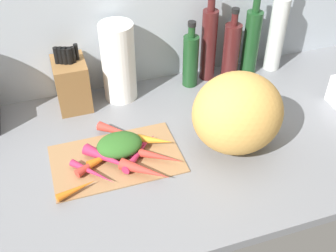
% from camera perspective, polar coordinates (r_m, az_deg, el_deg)
% --- Properties ---
extents(ground_plane, '(1.70, 0.80, 0.03)m').
position_cam_1_polar(ground_plane, '(1.33, 1.95, -2.44)').
color(ground_plane, slate).
extents(wall_back, '(1.70, 0.03, 0.60)m').
position_cam_1_polar(wall_back, '(1.47, -3.06, 16.53)').
color(wall_back, '#ADB7C1').
rests_on(wall_back, ground_plane).
extents(cutting_board, '(0.38, 0.24, 0.01)m').
position_cam_1_polar(cutting_board, '(1.26, -7.03, -4.39)').
color(cutting_board, '#997047').
rests_on(cutting_board, ground_plane).
extents(carrot_0, '(0.12, 0.12, 0.03)m').
position_cam_1_polar(carrot_0, '(1.24, -4.15, -3.91)').
color(carrot_0, '#B2264C').
rests_on(carrot_0, cutting_board).
extents(carrot_1, '(0.10, 0.06, 0.03)m').
position_cam_1_polar(carrot_1, '(1.24, -8.79, -4.29)').
color(carrot_1, orange).
rests_on(carrot_1, cutting_board).
extents(carrot_2, '(0.12, 0.08, 0.03)m').
position_cam_1_polar(carrot_2, '(1.23, -10.12, -5.01)').
color(carrot_2, red).
rests_on(carrot_2, cutting_board).
extents(carrot_3, '(0.11, 0.08, 0.03)m').
position_cam_1_polar(carrot_3, '(1.28, -1.71, -2.01)').
color(carrot_3, orange).
rests_on(carrot_3, cutting_board).
extents(carrot_4, '(0.14, 0.15, 0.04)m').
position_cam_1_polar(carrot_4, '(1.23, -8.03, -4.46)').
color(carrot_4, '#B2264C').
rests_on(carrot_4, cutting_board).
extents(carrot_5, '(0.12, 0.11, 0.03)m').
position_cam_1_polar(carrot_5, '(1.33, -6.82, -0.71)').
color(carrot_5, red).
rests_on(carrot_5, cutting_board).
extents(carrot_6, '(0.14, 0.12, 0.04)m').
position_cam_1_polar(carrot_6, '(1.19, -3.14, -6.08)').
color(carrot_6, red).
rests_on(carrot_6, cutting_board).
extents(carrot_7, '(0.12, 0.10, 0.03)m').
position_cam_1_polar(carrot_7, '(1.23, -0.96, -4.24)').
color(carrot_7, red).
rests_on(carrot_7, cutting_board).
extents(carrot_8, '(0.12, 0.05, 0.02)m').
position_cam_1_polar(carrot_8, '(1.17, -12.33, -8.40)').
color(carrot_8, orange).
rests_on(carrot_8, cutting_board).
extents(carrot_9, '(0.12, 0.13, 0.02)m').
position_cam_1_polar(carrot_9, '(1.21, -10.22, -6.22)').
color(carrot_9, '#B2264C').
rests_on(carrot_9, cutting_board).
extents(carrot_10, '(0.11, 0.08, 0.02)m').
position_cam_1_polar(carrot_10, '(1.28, -3.50, -2.42)').
color(carrot_10, '#B2264C').
rests_on(carrot_10, cutting_board).
extents(carrot_greens_pile, '(0.14, 0.11, 0.06)m').
position_cam_1_polar(carrot_greens_pile, '(1.26, -6.66, -2.42)').
color(carrot_greens_pile, '#2D6023').
rests_on(carrot_greens_pile, cutting_board).
extents(winter_squash, '(0.27, 0.25, 0.25)m').
position_cam_1_polar(winter_squash, '(1.24, 9.42, 1.74)').
color(winter_squash, gold).
rests_on(winter_squash, ground_plane).
extents(knife_block, '(0.11, 0.14, 0.23)m').
position_cam_1_polar(knife_block, '(1.45, -12.97, 5.75)').
color(knife_block, brown).
rests_on(knife_block, ground_plane).
extents(paper_towel_roll, '(0.11, 0.11, 0.28)m').
position_cam_1_polar(paper_towel_roll, '(1.44, -6.74, 8.60)').
color(paper_towel_roll, white).
rests_on(paper_towel_roll, ground_plane).
extents(bottle_0, '(0.06, 0.06, 0.25)m').
position_cam_1_polar(bottle_0, '(1.52, 3.09, 9.02)').
color(bottle_0, '#19421E').
rests_on(bottle_0, ground_plane).
extents(bottle_1, '(0.06, 0.06, 0.33)m').
position_cam_1_polar(bottle_1, '(1.55, 5.57, 11.11)').
color(bottle_1, '#471919').
rests_on(bottle_1, ground_plane).
extents(bottle_2, '(0.06, 0.06, 0.27)m').
position_cam_1_polar(bottle_2, '(1.58, 8.62, 10.24)').
color(bottle_2, '#471919').
rests_on(bottle_2, ground_plane).
extents(bottle_3, '(0.06, 0.06, 0.32)m').
position_cam_1_polar(bottle_3, '(1.61, 11.29, 11.30)').
color(bottle_3, '#19421E').
rests_on(bottle_3, ground_plane).
extents(bottle_4, '(0.06, 0.06, 0.36)m').
position_cam_1_polar(bottle_4, '(1.65, 14.59, 12.18)').
color(bottle_4, silver).
rests_on(bottle_4, ground_plane).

